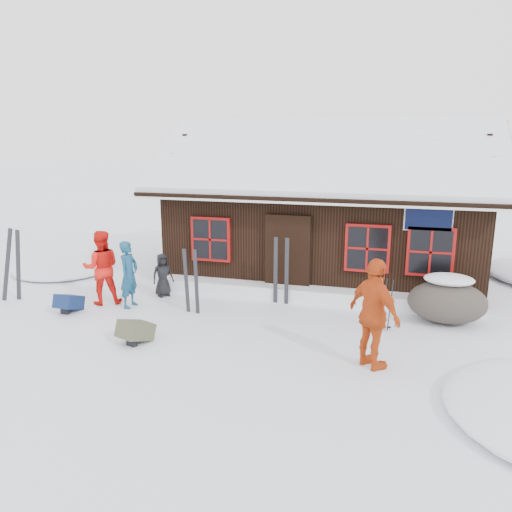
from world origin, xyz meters
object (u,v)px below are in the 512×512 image
object	(u,v)px
skier_orange_left	(101,268)
skier_crouched	(163,275)
boulder	(447,301)
ski_poles	(387,306)
skier_teal	(129,274)
backpack_olive	(136,334)
backpack_blue	(69,305)
ski_pair_left	(13,266)
skier_orange_right	(374,314)

from	to	relation	value
skier_orange_left	skier_crouched	bearing A→B (deg)	-170.79
boulder	ski_poles	world-z (taller)	ski_poles
skier_orange_left	skier_teal	bearing A→B (deg)	146.90
skier_teal	backpack_olive	xyz separation A→B (m)	(1.16, -1.85, -0.62)
skier_teal	ski_poles	xyz separation A→B (m)	(5.81, 0.07, -0.25)
backpack_blue	ski_pair_left	bearing A→B (deg)	171.29
ski_poles	boulder	bearing A→B (deg)	34.75
boulder	backpack_olive	bearing A→B (deg)	-154.74
skier_teal	ski_poles	world-z (taller)	skier_teal
ski_poles	backpack_olive	xyz separation A→B (m)	(-4.66, -1.93, -0.37)
boulder	backpack_olive	world-z (taller)	boulder
skier_crouched	skier_teal	bearing A→B (deg)	-155.31
ski_poles	backpack_blue	xyz separation A→B (m)	(-6.98, -0.77, -0.38)
skier_teal	ski_pair_left	distance (m)	2.94
skier_crouched	ski_poles	size ratio (longest dim) A/B	0.94
boulder	ski_pair_left	xyz separation A→B (m)	(-9.96, -1.26, 0.39)
skier_crouched	ski_poles	distance (m)	5.50
ski_pair_left	backpack_olive	distance (m)	4.41
skier_teal	backpack_olive	bearing A→B (deg)	-144.64
skier_orange_right	skier_crouched	distance (m)	5.89
backpack_olive	skier_teal	bearing A→B (deg)	142.08
skier_teal	ski_poles	distance (m)	5.82
skier_crouched	boulder	world-z (taller)	skier_crouched
skier_teal	skier_crouched	xyz separation A→B (m)	(0.38, 0.96, -0.24)
skier_orange_right	ski_poles	world-z (taller)	skier_orange_right
skier_orange_left	boulder	bearing A→B (deg)	156.42
skier_orange_left	ski_poles	distance (m)	6.56
skier_orange_left	skier_orange_right	size ratio (longest dim) A/B	0.91
skier_orange_right	ski_poles	bearing A→B (deg)	-52.27
skier_orange_right	backpack_olive	xyz separation A→B (m)	(-4.46, -0.14, -0.80)
skier_crouched	backpack_olive	size ratio (longest dim) A/B	1.76
skier_orange_left	boulder	xyz separation A→B (m)	(7.78, 0.88, -0.40)
ski_pair_left	backpack_olive	size ratio (longest dim) A/B	2.98
boulder	ski_pair_left	world-z (taller)	ski_pair_left
backpack_blue	boulder	bearing A→B (deg)	13.91
skier_orange_left	ski_poles	size ratio (longest dim) A/B	1.54
skier_teal	skier_crouched	bearing A→B (deg)	-18.35
skier_teal	backpack_blue	size ratio (longest dim) A/B	2.74
ski_poles	backpack_blue	world-z (taller)	ski_poles
backpack_olive	backpack_blue	bearing A→B (deg)	173.61
skier_orange_left	boulder	distance (m)	7.84
boulder	ski_pair_left	bearing A→B (deg)	-172.78
boulder	backpack_olive	xyz separation A→B (m)	(-5.88, -2.78, -0.32)
skier_teal	skier_crouched	world-z (taller)	skier_teal
skier_teal	skier_orange_right	size ratio (longest dim) A/B	0.81
skier_crouched	backpack_blue	bearing A→B (deg)	-176.75
skier_teal	skier_crouched	size ratio (longest dim) A/B	1.45
ski_pair_left	boulder	bearing A→B (deg)	4.37
skier_orange_right	backpack_blue	world-z (taller)	skier_orange_right
boulder	backpack_blue	world-z (taller)	boulder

